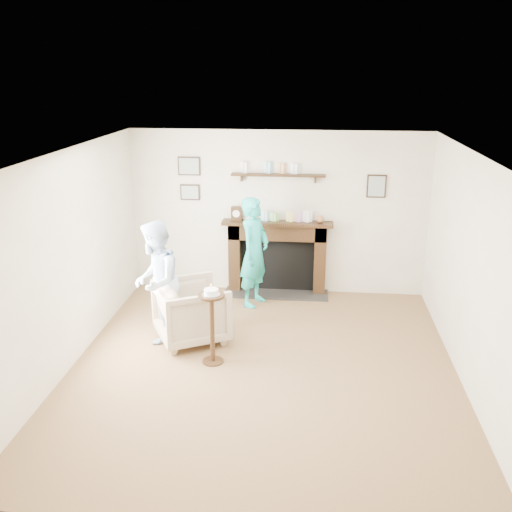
# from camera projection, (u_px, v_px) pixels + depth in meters

# --- Properties ---
(ground) EXTENTS (5.00, 5.00, 0.00)m
(ground) POSITION_uv_depth(u_px,v_px,m) (263.00, 367.00, 6.72)
(ground) COLOR brown
(ground) RESTS_ON ground
(room_shell) EXTENTS (4.54, 5.02, 2.52)m
(room_shell) POSITION_uv_depth(u_px,v_px,m) (268.00, 219.00, 6.86)
(room_shell) COLOR beige
(room_shell) RESTS_ON ground
(armchair) EXTENTS (1.15, 1.14, 0.78)m
(armchair) POSITION_uv_depth(u_px,v_px,m) (193.00, 339.00, 7.42)
(armchair) COLOR #C7BA93
(armchair) RESTS_ON ground
(man) EXTENTS (0.65, 0.80, 1.57)m
(man) POSITION_uv_depth(u_px,v_px,m) (159.00, 338.00, 7.45)
(man) COLOR #ABBED6
(man) RESTS_ON ground
(woman) EXTENTS (0.58, 0.69, 1.62)m
(woman) POSITION_uv_depth(u_px,v_px,m) (254.00, 303.00, 8.54)
(woman) COLOR teal
(woman) RESTS_ON ground
(pedestal_table) EXTENTS (0.31, 0.31, 1.00)m
(pedestal_table) POSITION_uv_depth(u_px,v_px,m) (212.00, 315.00, 6.65)
(pedestal_table) COLOR black
(pedestal_table) RESTS_ON ground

